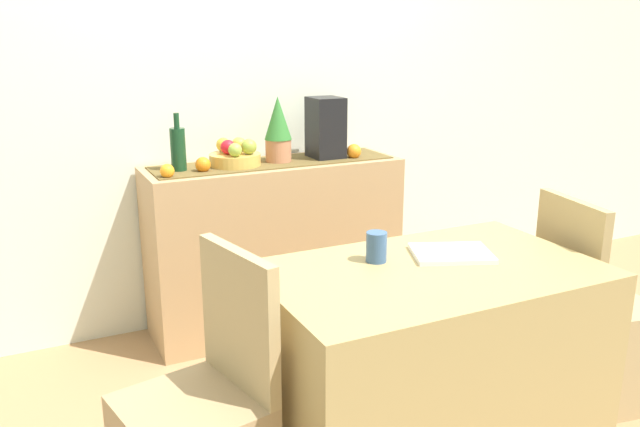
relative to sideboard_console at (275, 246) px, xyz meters
name	(u,v)px	position (x,y,z in m)	size (l,w,h in m)	color
ground_plane	(354,411)	(-0.03, -0.92, -0.45)	(6.40, 6.40, 0.02)	#A57C52
room_wall_rear	(249,68)	(-0.03, 0.26, 0.91)	(6.40, 0.06, 2.70)	silver
sideboard_console	(275,246)	(0.00, 0.00, 0.00)	(1.31, 0.42, 0.89)	tan
table_runner	(274,162)	(0.00, 0.00, 0.45)	(1.23, 0.32, 0.01)	brown
fruit_bowl	(235,159)	(-0.21, 0.00, 0.48)	(0.25, 0.25, 0.06)	gold
apple_upper	(239,144)	(-0.17, 0.04, 0.54)	(0.07, 0.07, 0.07)	gold
apple_left	(235,150)	(-0.23, -0.08, 0.54)	(0.07, 0.07, 0.07)	#96B342
apple_rear	(228,147)	(-0.24, 0.00, 0.54)	(0.07, 0.07, 0.07)	red
apple_center	(249,147)	(-0.15, -0.05, 0.55)	(0.08, 0.08, 0.08)	#90A43A
apple_front	(223,145)	(-0.24, 0.08, 0.54)	(0.07, 0.07, 0.07)	gold
wine_bottle	(178,149)	(-0.48, 0.00, 0.55)	(0.07, 0.07, 0.28)	#163C20
coffee_maker	(326,128)	(0.29, 0.00, 0.60)	(0.16, 0.18, 0.32)	black
potted_plant	(278,129)	(0.03, 0.00, 0.61)	(0.14, 0.14, 0.33)	#BE7854
orange_loose_near_bowl	(354,151)	(0.42, -0.08, 0.48)	(0.08, 0.08, 0.08)	orange
orange_loose_end	(203,165)	(-0.39, -0.06, 0.48)	(0.07, 0.07, 0.07)	orange
orange_loose_far	(167,171)	(-0.57, -0.12, 0.48)	(0.07, 0.07, 0.07)	orange
dining_table	(427,364)	(0.07, -1.28, -0.07)	(1.18, 0.72, 0.74)	tan
open_book	(451,253)	(0.21, -1.21, 0.31)	(0.28, 0.21, 0.02)	white
coffee_cup	(376,247)	(-0.07, -1.14, 0.35)	(0.07, 0.07, 0.11)	#375985
chair_by_corner	(592,342)	(0.92, -1.28, -0.18)	(0.46, 0.46, 0.90)	tan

